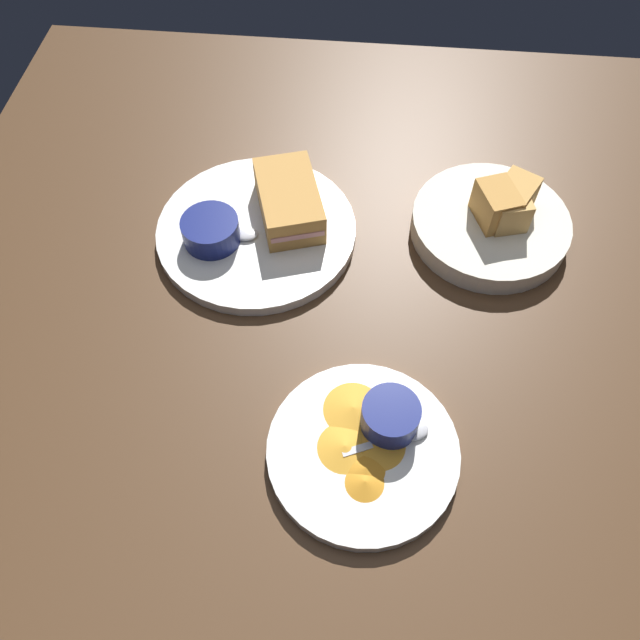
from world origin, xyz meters
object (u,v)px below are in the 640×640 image
(spoon_by_dark_ramekin, at_px, (256,234))
(spoon_by_gravy_ramekin, at_px, (403,435))
(ramekin_dark_sauce, at_px, (211,230))
(bread_basket_rear, at_px, (493,221))
(plate_chips_companion, at_px, (363,451))
(sandwich_half_near, at_px, (289,201))
(plate_sandwich_main, at_px, (257,231))
(ramekin_light_gravy, at_px, (390,416))

(spoon_by_dark_ramekin, distance_m, spoon_by_gravy_ramekin, 0.33)
(ramekin_dark_sauce, bearing_deg, bread_basket_rear, 99.48)
(ramekin_dark_sauce, height_order, plate_chips_companion, ramekin_dark_sauce)
(spoon_by_gravy_ramekin, xyz_separation_m, bread_basket_rear, (-0.32, 0.11, 0.00))
(sandwich_half_near, xyz_separation_m, spoon_by_gravy_ramekin, (0.31, 0.16, -0.02))
(plate_chips_companion, height_order, spoon_by_gravy_ramekin, spoon_by_gravy_ramekin)
(plate_sandwich_main, relative_size, plate_chips_companion, 1.29)
(ramekin_dark_sauce, height_order, ramekin_light_gravy, ramekin_light_gravy)
(sandwich_half_near, relative_size, bread_basket_rear, 0.70)
(plate_chips_companion, height_order, ramekin_light_gravy, ramekin_light_gravy)
(spoon_by_gravy_ramekin, bearing_deg, bread_basket_rear, 160.51)
(ramekin_dark_sauce, bearing_deg, plate_sandwich_main, 116.30)
(ramekin_light_gravy, height_order, bread_basket_rear, bread_basket_rear)
(plate_chips_companion, xyz_separation_m, bread_basket_rear, (-0.34, 0.15, 0.02))
(sandwich_half_near, relative_size, spoon_by_gravy_ramekin, 1.53)
(sandwich_half_near, height_order, ramekin_dark_sauce, sandwich_half_near)
(plate_sandwich_main, distance_m, sandwich_half_near, 0.06)
(ramekin_dark_sauce, distance_m, ramekin_light_gravy, 0.34)
(plate_sandwich_main, height_order, ramekin_light_gravy, ramekin_light_gravy)
(plate_chips_companion, bearing_deg, bread_basket_rear, 155.36)
(plate_sandwich_main, distance_m, ramekin_light_gravy, 0.33)
(plate_chips_companion, xyz_separation_m, ramekin_light_gravy, (-0.03, 0.03, 0.03))
(ramekin_dark_sauce, bearing_deg, plate_chips_companion, 38.25)
(plate_chips_companion, height_order, bread_basket_rear, bread_basket_rear)
(plate_chips_companion, relative_size, spoon_by_gravy_ramekin, 2.16)
(ramekin_dark_sauce, relative_size, ramekin_light_gravy, 1.19)
(plate_chips_companion, distance_m, ramekin_light_gravy, 0.05)
(plate_sandwich_main, bearing_deg, ramekin_light_gravy, 34.85)
(spoon_by_dark_ramekin, height_order, bread_basket_rear, bread_basket_rear)
(plate_chips_companion, relative_size, bread_basket_rear, 0.99)
(ramekin_light_gravy, xyz_separation_m, spoon_by_gravy_ramekin, (0.01, 0.02, -0.02))
(ramekin_dark_sauce, distance_m, spoon_by_gravy_ramekin, 0.36)
(spoon_by_dark_ramekin, xyz_separation_m, plate_chips_companion, (0.29, 0.16, -0.01))
(spoon_by_dark_ramekin, bearing_deg, spoon_by_gravy_ramekin, 36.90)
(ramekin_light_gravy, relative_size, spoon_by_gravy_ramekin, 0.66)
(spoon_by_gravy_ramekin, relative_size, bread_basket_rear, 0.46)
(sandwich_half_near, bearing_deg, ramekin_light_gravy, 26.03)
(ramekin_dark_sauce, bearing_deg, ramekin_light_gravy, 44.90)
(sandwich_half_near, xyz_separation_m, bread_basket_rear, (-0.01, 0.27, -0.02))
(ramekin_light_gravy, relative_size, bread_basket_rear, 0.30)
(ramekin_dark_sauce, height_order, spoon_by_dark_ramekin, ramekin_dark_sauce)
(bread_basket_rear, bearing_deg, plate_sandwich_main, -83.68)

